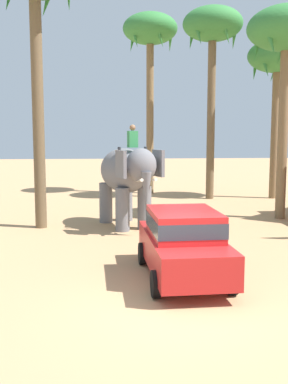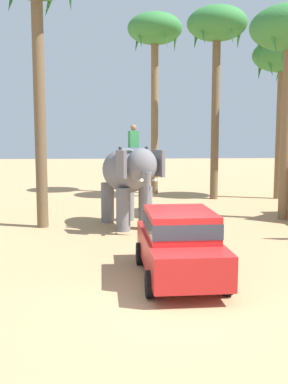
{
  "view_description": "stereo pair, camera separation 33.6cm",
  "coord_description": "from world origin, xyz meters",
  "px_view_note": "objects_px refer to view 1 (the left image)",
  "views": [
    {
      "loc": [
        -1.62,
        -8.8,
        3.48
      ],
      "look_at": [
        -0.21,
        6.15,
        1.6
      ],
      "focal_mm": 42.19,
      "sensor_mm": 36.0,
      "label": 1
    },
    {
      "loc": [
        -1.29,
        -8.83,
        3.48
      ],
      "look_at": [
        -0.21,
        6.15,
        1.6
      ],
      "focal_mm": 42.19,
      "sensor_mm": 36.0,
      "label": 2
    }
  ],
  "objects_px": {
    "elephant_with_mahout": "(127,175)",
    "palm_tree_behind_elephant": "(213,32)",
    "car_sedan_foreground": "(183,241)",
    "palm_tree_leaning_seaward": "(150,36)",
    "palm_tree_near_hut": "(277,61)",
    "palm_tree_left_of_road": "(287,35)"
  },
  "relations": [
    {
      "from": "car_sedan_foreground",
      "to": "elephant_with_mahout",
      "type": "height_order",
      "value": "elephant_with_mahout"
    },
    {
      "from": "car_sedan_foreground",
      "to": "palm_tree_leaning_seaward",
      "type": "distance_m",
      "value": 18.51
    },
    {
      "from": "palm_tree_leaning_seaward",
      "to": "car_sedan_foreground",
      "type": "bearing_deg",
      "value": -93.33
    },
    {
      "from": "palm_tree_leaning_seaward",
      "to": "palm_tree_left_of_road",
      "type": "bearing_deg",
      "value": -62.81
    },
    {
      "from": "palm_tree_behind_elephant",
      "to": "palm_tree_near_hut",
      "type": "distance_m",
      "value": 3.86
    },
    {
      "from": "car_sedan_foreground",
      "to": "palm_tree_behind_elephant",
      "type": "relative_size",
      "value": 0.4
    },
    {
      "from": "palm_tree_near_hut",
      "to": "palm_tree_leaning_seaward",
      "type": "bearing_deg",
      "value": 157.07
    },
    {
      "from": "elephant_with_mahout",
      "to": "palm_tree_leaning_seaward",
      "type": "height_order",
      "value": "palm_tree_leaning_seaward"
    },
    {
      "from": "car_sedan_foreground",
      "to": "palm_tree_near_hut",
      "type": "height_order",
      "value": "palm_tree_near_hut"
    },
    {
      "from": "palm_tree_left_of_road",
      "to": "elephant_with_mahout",
      "type": "bearing_deg",
      "value": -170.1
    },
    {
      "from": "car_sedan_foreground",
      "to": "palm_tree_left_of_road",
      "type": "height_order",
      "value": "palm_tree_left_of_road"
    },
    {
      "from": "car_sedan_foreground",
      "to": "palm_tree_near_hut",
      "type": "xyz_separation_m",
      "value": [
        7.59,
        13.71,
        6.58
      ]
    },
    {
      "from": "palm_tree_near_hut",
      "to": "palm_tree_leaning_seaward",
      "type": "distance_m",
      "value": 7.4
    },
    {
      "from": "elephant_with_mahout",
      "to": "palm_tree_near_hut",
      "type": "height_order",
      "value": "palm_tree_near_hut"
    },
    {
      "from": "palm_tree_behind_elephant",
      "to": "palm_tree_leaning_seaward",
      "type": "relative_size",
      "value": 0.97
    },
    {
      "from": "car_sedan_foreground",
      "to": "palm_tree_behind_elephant",
      "type": "xyz_separation_m",
      "value": [
        4.02,
        13.84,
        8.05
      ]
    },
    {
      "from": "car_sedan_foreground",
      "to": "palm_tree_leaning_seaward",
      "type": "height_order",
      "value": "palm_tree_leaning_seaward"
    },
    {
      "from": "car_sedan_foreground",
      "to": "elephant_with_mahout",
      "type": "distance_m",
      "value": 6.62
    },
    {
      "from": "elephant_with_mahout",
      "to": "palm_tree_near_hut",
      "type": "distance_m",
      "value": 12.53
    },
    {
      "from": "elephant_with_mahout",
      "to": "palm_tree_left_of_road",
      "type": "distance_m",
      "value": 8.64
    },
    {
      "from": "palm_tree_behind_elephant",
      "to": "palm_tree_left_of_road",
      "type": "distance_m",
      "value": 6.59
    },
    {
      "from": "elephant_with_mahout",
      "to": "palm_tree_behind_elephant",
      "type": "xyz_separation_m",
      "value": [
        5.03,
        7.39,
        6.99
      ]
    }
  ]
}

